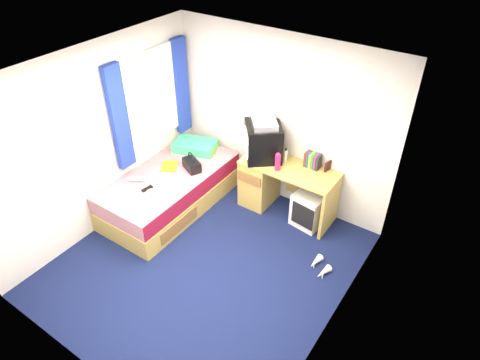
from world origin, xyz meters
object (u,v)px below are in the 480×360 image
Objects in this scene: towel at (165,183)px; colour_swatch_fan at (151,192)px; picture_frame at (328,166)px; storage_cube at (309,209)px; crt_tv at (263,141)px; pink_water_bottle at (278,162)px; handbag at (192,165)px; pillow at (195,146)px; water_bottle at (137,179)px; remote_control at (147,188)px; desk at (271,181)px; vcr at (264,122)px; aerosol_can at (285,156)px; white_heels at (319,267)px; magazine at (169,166)px; bed at (170,190)px.

towel is 1.29× the size of colour_swatch_fan.
storage_cube is at bearing -94.43° from picture_frame.
crt_tv reaches higher than pink_water_bottle.
handbag is (-1.67, -0.74, -0.20)m from picture_frame.
pillow is 0.52m from handbag.
handbag is 1.66× the size of water_bottle.
remote_control is (0.10, -1.11, -0.06)m from pillow.
desk is 6.50× the size of water_bottle.
vcr is 0.54m from aerosol_can.
pillow is 1.83× the size of white_heels.
magazine is 1.40× the size of water_bottle.
picture_frame is 2.30m from colour_swatch_fan.
desk reaches higher than towel.
bed reaches higher than storage_cube.
storage_cube is 1.71m from handbag.
colour_swatch_fan is at bearing -75.42° from crt_tv.
colour_swatch_fan is (0.33, -0.08, -0.03)m from water_bottle.
pillow is at bearing 165.31° from white_heels.
handbag reaches higher than pillow.
aerosol_can is at bearing 60.97° from vcr.
desk reaches higher than colour_swatch_fan.
remote_control reaches higher than magazine.
picture_frame is 2.12m from towel.
pink_water_bottle is at bearing 33.27° from water_bottle.
bed is 7.14× the size of magazine.
remote_control is at bearing -84.98° from pillow.
white_heels is at bearing -1.70° from magazine.
bed is 2.19m from picture_frame.
water_bottle is (-1.54, -1.24, -0.27)m from aerosol_can.
desk is 2.99× the size of vcr.
pink_water_bottle reaches higher than desk.
crt_tv is 1.40m from towel.
white_heels is (2.10, -0.20, -0.58)m from handbag.
aerosol_can is 1.13× the size of remote_control.
white_heels is at bearing 13.12° from colour_swatch_fan.
aerosol_can is 0.55× the size of white_heels.
storage_cube is 2.10m from colour_swatch_fan.
handbag is at bearing -155.46° from storage_cube.
white_heels is at bearing 21.27° from remote_control.
vcr is at bearing 178.54° from desk.
pink_water_bottle reaches higher than storage_cube.
crt_tv is 2.94× the size of pink_water_bottle.
handbag reaches higher than bed.
vcr reaches higher than picture_frame.
water_bottle is at bearing -86.17° from crt_tv.
crt_tv reaches higher than picture_frame.
storage_cube is 1.46× the size of white_heels.
colour_swatch_fan is 0.66× the size of white_heels.
aerosol_can is (-0.56, -0.13, 0.02)m from picture_frame.
vcr is 1.84m from water_bottle.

